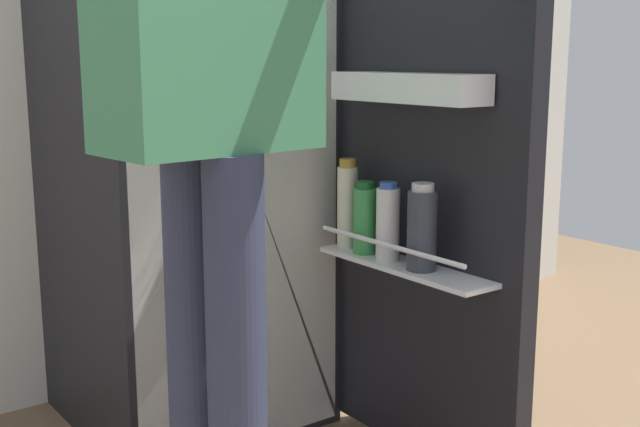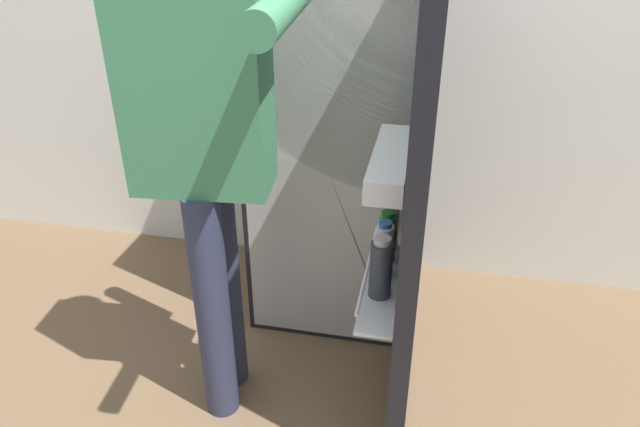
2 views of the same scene
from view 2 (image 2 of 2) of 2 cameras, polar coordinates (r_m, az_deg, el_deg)
ground_plane at (r=2.35m, az=-1.01°, el=-16.25°), size 5.94×5.94×0.00m
kitchen_wall at (r=2.62m, az=3.57°, el=20.36°), size 4.40×0.10×2.56m
refrigerator at (r=2.31m, az=2.35°, el=8.05°), size 0.72×1.30×1.69m
person at (r=1.74m, az=-11.59°, el=8.39°), size 0.60×0.72×1.78m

